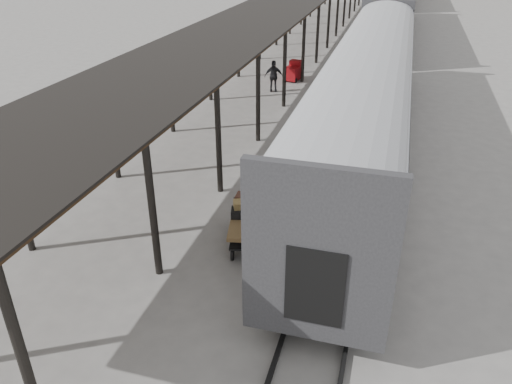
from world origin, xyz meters
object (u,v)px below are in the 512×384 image
Objects in this scene: baggage_cart at (252,223)px; luggage_tug at (294,72)px; porter at (254,202)px; pedestrian at (274,76)px.

luggage_tug is (-2.58, 17.96, -0.12)m from baggage_cart.
porter is (0.25, -0.65, 1.11)m from baggage_cart.
pedestrian reaches higher than luggage_tug.
baggage_cart is 18.14m from luggage_tug.
baggage_cart is 1.31m from porter.
porter is (2.83, -18.61, 1.22)m from luggage_tug.
luggage_tug reaches higher than baggage_cart.
porter reaches higher than luggage_tug.
porter is at bearing -81.04° from baggage_cart.
luggage_tug is at bearing 86.10° from baggage_cart.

